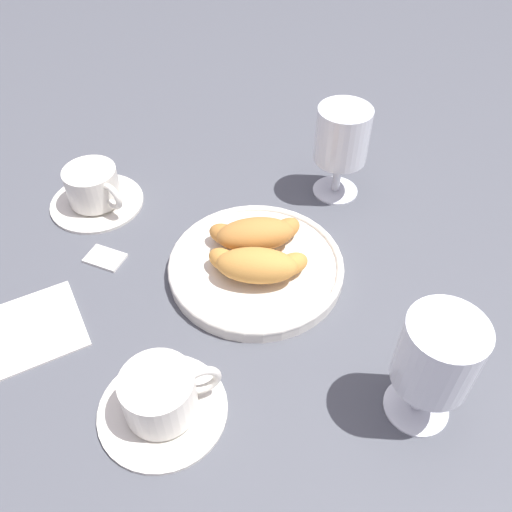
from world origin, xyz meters
name	(u,v)px	position (x,y,z in m)	size (l,w,h in m)	color
ground_plane	(236,282)	(0.00, 0.00, 0.00)	(2.20, 2.20, 0.00)	#4C4F56
pastry_plate	(256,266)	(0.03, 0.01, 0.01)	(0.23, 0.23, 0.02)	silver
croissant_large	(257,265)	(0.02, -0.01, 0.04)	(0.13, 0.09, 0.04)	#CC893D
croissant_small	(255,234)	(0.04, 0.04, 0.04)	(0.14, 0.07, 0.04)	#BC7A38
coffee_cup_near	(161,398)	(-0.12, -0.15, 0.03)	(0.14, 0.14, 0.06)	silver
coffee_cup_far	(94,190)	(-0.16, 0.21, 0.03)	(0.14, 0.14, 0.06)	silver
juice_glass_left	(342,140)	(0.19, 0.14, 0.09)	(0.08, 0.08, 0.14)	white
juice_glass_right	(436,359)	(0.14, -0.22, 0.09)	(0.08, 0.08, 0.14)	white
sugar_packet	(105,257)	(-0.16, 0.09, 0.00)	(0.05, 0.03, 0.01)	white
folded_napkin	(33,328)	(-0.25, -0.01, 0.00)	(0.11, 0.11, 0.01)	silver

